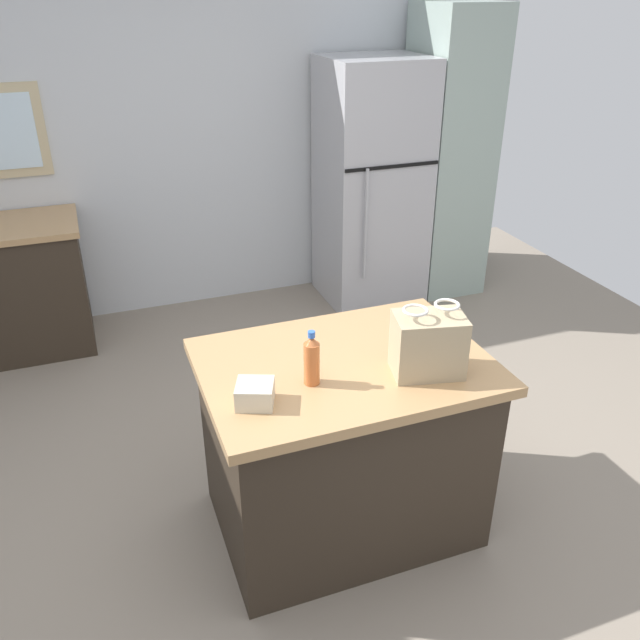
% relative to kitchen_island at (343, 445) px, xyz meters
% --- Properties ---
extents(ground, '(6.50, 6.50, 0.00)m').
position_rel_kitchen_island_xyz_m(ground, '(-0.18, 0.04, -0.44)').
color(ground, gray).
extents(back_wall, '(5.42, 0.13, 2.71)m').
position_rel_kitchen_island_xyz_m(back_wall, '(-0.19, 2.69, 0.91)').
color(back_wall, silver).
rests_on(back_wall, ground).
extents(kitchen_island, '(1.20, 0.86, 0.88)m').
position_rel_kitchen_island_xyz_m(kitchen_island, '(0.00, 0.00, 0.00)').
color(kitchen_island, '#33281E').
rests_on(kitchen_island, ground).
extents(refrigerator, '(0.73, 0.71, 1.82)m').
position_rel_kitchen_island_xyz_m(refrigerator, '(1.15, 2.27, 0.47)').
color(refrigerator, '#B7B7BC').
rests_on(refrigerator, ground).
extents(tall_cabinet, '(0.52, 0.63, 2.16)m').
position_rel_kitchen_island_xyz_m(tall_cabinet, '(1.80, 2.27, 0.64)').
color(tall_cabinet, '#9EB2A8').
rests_on(tall_cabinet, ground).
extents(shopping_bag, '(0.31, 0.24, 0.30)m').
position_rel_kitchen_island_xyz_m(shopping_bag, '(0.28, -0.19, 0.56)').
color(shopping_bag, tan).
rests_on(shopping_bag, kitchen_island).
extents(small_box, '(0.18, 0.17, 0.09)m').
position_rel_kitchen_island_xyz_m(small_box, '(-0.43, -0.16, 0.48)').
color(small_box, beige).
rests_on(small_box, kitchen_island).
extents(bottle, '(0.06, 0.06, 0.23)m').
position_rel_kitchen_island_xyz_m(bottle, '(-0.18, -0.10, 0.54)').
color(bottle, '#C66633').
rests_on(bottle, kitchen_island).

